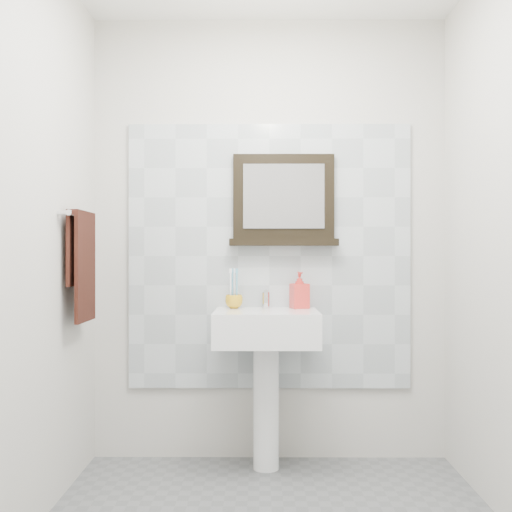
{
  "coord_description": "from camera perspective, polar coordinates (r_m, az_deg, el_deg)",
  "views": [
    {
      "loc": [
        -0.05,
        -2.31,
        1.15
      ],
      "look_at": [
        -0.07,
        0.55,
        1.15
      ],
      "focal_mm": 42.0,
      "sensor_mm": 36.0,
      "label": 1
    }
  ],
  "objects": [
    {
      "name": "pedestal_sink",
      "position": [
        3.22,
        0.97,
        -8.45
      ],
      "size": [
        0.55,
        0.44,
        0.96
      ],
      "color": "white",
      "rests_on": "ground"
    },
    {
      "name": "splashback",
      "position": [
        3.4,
        1.27,
        -0.0
      ],
      "size": [
        1.6,
        0.02,
        1.5
      ],
      "primitive_type": "cube",
      "color": "#ABB4B9",
      "rests_on": "back_wall"
    },
    {
      "name": "back_wall",
      "position": [
        3.42,
        1.27,
        1.67
      ],
      "size": [
        2.0,
        0.01,
        2.5
      ],
      "primitive_type": "cube",
      "color": "beige",
      "rests_on": "ground"
    },
    {
      "name": "soap_dispenser",
      "position": [
        3.33,
        4.16,
        -3.25
      ],
      "size": [
        0.11,
        0.11,
        0.2
      ],
      "primitive_type": "imported",
      "rotation": [
        0.0,
        0.0,
        0.27
      ],
      "color": "red",
      "rests_on": "pedestal_sink"
    },
    {
      "name": "towel_bar",
      "position": [
        3.12,
        -16.36,
        3.74
      ],
      "size": [
        0.07,
        0.4,
        0.03
      ],
      "color": "silver",
      "rests_on": "left_wall"
    },
    {
      "name": "framed_mirror",
      "position": [
        3.39,
        2.64,
        5.09
      ],
      "size": [
        0.61,
        0.11,
        0.52
      ],
      "color": "black",
      "rests_on": "back_wall"
    },
    {
      "name": "left_wall",
      "position": [
        2.5,
        -21.88,
        2.29
      ],
      "size": [
        0.01,
        2.2,
        2.5
      ],
      "primitive_type": "cube",
      "color": "beige",
      "rests_on": "ground"
    },
    {
      "name": "toothbrush_cup",
      "position": [
        3.32,
        -2.11,
        -4.36
      ],
      "size": [
        0.11,
        0.11,
        0.08
      ],
      "primitive_type": "imported",
      "rotation": [
        0.0,
        0.0,
        0.16
      ],
      "color": "gold",
      "rests_on": "pedestal_sink"
    },
    {
      "name": "toothbrushes",
      "position": [
        3.32,
        -2.16,
        -2.89
      ],
      "size": [
        0.05,
        0.04,
        0.21
      ],
      "color": "white",
      "rests_on": "toothbrush_cup"
    },
    {
      "name": "front_wall",
      "position": [
        1.22,
        2.84,
        4.73
      ],
      "size": [
        2.0,
        0.01,
        2.5
      ],
      "primitive_type": "cube",
      "color": "beige",
      "rests_on": "ground"
    },
    {
      "name": "hand_towel",
      "position": [
        3.11,
        -16.24,
        -0.13
      ],
      "size": [
        0.06,
        0.3,
        0.55
      ],
      "color": "black",
      "rests_on": "towel_bar"
    }
  ]
}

